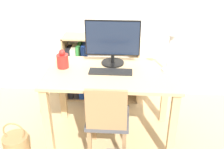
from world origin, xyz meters
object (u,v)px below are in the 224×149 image
at_px(vase, 63,60).
at_px(monitor, 113,41).
at_px(chair, 107,118).
at_px(bookshelf, 88,72).
at_px(basket, 16,144).
at_px(keyboard, 111,72).
at_px(desk_lamp, 170,50).

bearing_deg(vase, monitor, 14.53).
bearing_deg(chair, vase, 148.90).
height_order(bookshelf, basket, bookshelf).
bearing_deg(bookshelf, monitor, -57.53).
distance_m(monitor, basket, 1.41).
relative_size(vase, chair, 0.23).
height_order(keyboard, desk_lamp, desk_lamp).
bearing_deg(chair, basket, -170.12).
xyz_separation_m(monitor, chair, (-0.02, -0.51, -0.58)).
xyz_separation_m(keyboard, basket, (-0.92, -0.34, -0.67)).
height_order(desk_lamp, basket, desk_lamp).
relative_size(monitor, vase, 2.85).
xyz_separation_m(bookshelf, basket, (-0.57, -1.11, -0.27)).
distance_m(vase, chair, 0.73).
xyz_separation_m(monitor, bookshelf, (-0.36, 0.57, -0.65)).
distance_m(chair, basket, 0.97).
relative_size(desk_lamp, basket, 1.07).
relative_size(chair, bookshelf, 0.88).
bearing_deg(keyboard, bookshelf, 114.40).
distance_m(monitor, vase, 0.54).
distance_m(desk_lamp, chair, 0.86).
distance_m(vase, desk_lamp, 1.05).
xyz_separation_m(chair, basket, (-0.91, -0.04, -0.34)).
relative_size(vase, desk_lamp, 0.48).
height_order(chair, basket, chair).
relative_size(bookshelf, basket, 2.49).
height_order(monitor, basket, monitor).
height_order(monitor, desk_lamp, monitor).
xyz_separation_m(keyboard, chair, (-0.01, -0.30, -0.34)).
distance_m(bookshelf, basket, 1.28).
relative_size(monitor, bookshelf, 0.58).
distance_m(monitor, bookshelf, 0.93).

